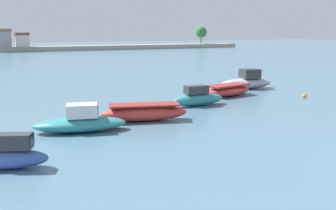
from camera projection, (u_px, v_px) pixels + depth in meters
The scene contains 8 objects.
moored_boat_0 at pixel (5, 156), 15.54m from camera, with size 3.78×2.44×1.48m.
moored_boat_1 at pixel (80, 122), 21.34m from camera, with size 5.47×3.08×1.57m.
moored_boat_2 at pixel (144, 113), 23.93m from camera, with size 5.72×3.10×1.08m.
moored_boat_3 at pixel (198, 98), 28.81m from camera, with size 4.32×1.40×1.55m.
moored_boat_4 at pixel (228, 90), 33.16m from camera, with size 5.18×2.64×1.02m.
moored_boat_5 at pixel (247, 82), 37.35m from camera, with size 5.63×2.81×1.94m.
mooring_buoy_1 at pixel (305, 96), 32.20m from camera, with size 0.35×0.35×0.35m, color orange.
distant_shoreline at pixel (4, 45), 104.22m from camera, with size 136.96×7.34×7.42m.
Camera 1 is at (-15.54, -8.01, 5.57)m, focal length 40.43 mm.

